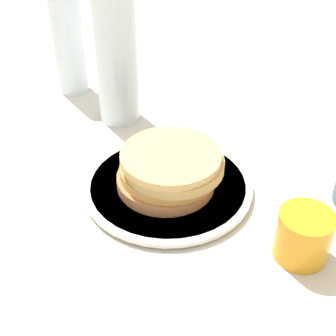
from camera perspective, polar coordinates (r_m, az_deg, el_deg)
name	(u,v)px	position (r m, az deg, el deg)	size (l,w,h in m)	color
ground_plane	(175,181)	(0.72, 0.82, -1.58)	(4.00, 4.00, 0.00)	silver
plate	(168,186)	(0.70, 0.00, -2.15)	(0.25, 0.25, 0.01)	silver
pancake_stack	(170,169)	(0.68, 0.20, -0.10)	(0.16, 0.15, 0.06)	#BC774B
juice_glass	(303,236)	(0.61, 16.16, -7.93)	(0.07, 0.07, 0.07)	orange
water_bottle_near	(116,57)	(0.82, -6.33, 13.35)	(0.07, 0.07, 0.25)	silver
water_bottle_mid	(68,42)	(0.95, -12.07, 14.84)	(0.06, 0.06, 0.22)	silver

